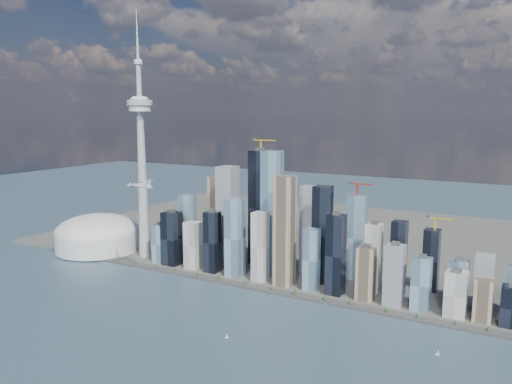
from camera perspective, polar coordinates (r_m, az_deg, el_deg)
The scene contains 10 objects.
ground at distance 795.31m, azimuth -10.88°, elevation -15.94°, with size 4000.00×4000.00×0.00m, color #2E4050.
seawall at distance 984.26m, azimuth -1.43°, elevation -10.63°, with size 1100.00×22.00×4.00m, color #383838.
land at distance 1375.40m, azimuth 8.06°, elevation -4.97°, with size 1400.00×900.00×3.00m, color #4C4C47.
shoreline_trees at distance 981.98m, azimuth -1.43°, elevation -10.25°, with size 960.53×7.20×8.80m.
skyscraper_cluster at distance 1007.09m, azimuth 3.99°, elevation -5.18°, with size 736.00×142.00×275.92m.
needle_tower at distance 1156.26m, azimuth -12.94°, elevation 4.00°, with size 56.00×56.00×550.50m.
dome_stadium at distance 1277.36m, azimuth -17.65°, elevation -4.66°, with size 200.00×200.00×86.00m.
airplane at distance 979.50m, azimuth -13.11°, elevation 0.75°, with size 66.35×58.75×16.17m.
sailboat_west at distance 778.51m, azimuth -3.36°, elevation -16.14°, with size 5.91×2.70×8.18m.
sailboat_east at distance 772.16m, azimuth 20.05°, elevation -16.92°, with size 6.55×2.28×9.05m.
Camera 1 is at (466.28, -550.15, 335.33)m, focal length 35.00 mm.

